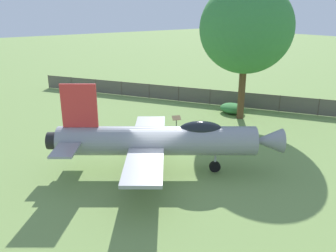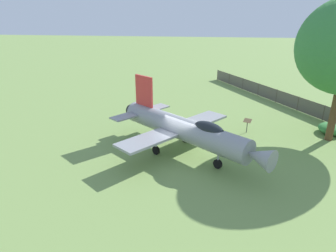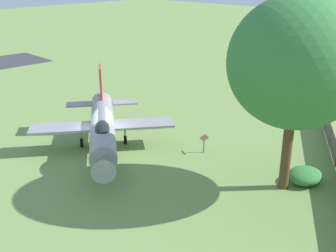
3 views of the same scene
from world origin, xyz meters
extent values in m
plane|color=#75934C|center=(0.00, 0.00, 0.00)|extent=(200.00, 200.00, 0.00)
cylinder|color=gray|center=(0.00, 0.00, 1.78)|extent=(7.51, 9.02, 1.52)
cone|color=gray|center=(3.53, 4.52, 1.78)|extent=(2.00, 2.05, 1.29)
cylinder|color=black|center=(-3.31, -4.24, 1.78)|extent=(1.09, 1.03, 0.91)
ellipsoid|color=black|center=(1.39, 1.78, 2.43)|extent=(2.06, 2.29, 0.84)
cube|color=red|center=(-2.40, -3.07, 3.67)|extent=(1.22, 1.50, 2.25)
cube|color=gray|center=(-2.45, 1.26, 1.59)|extent=(4.15, 3.78, 0.16)
cube|color=gray|center=(1.81, -2.07, 1.59)|extent=(4.15, 3.78, 0.16)
cube|color=gray|center=(-3.96, -2.38, 1.94)|extent=(2.10, 1.97, 0.10)
cube|color=gray|center=(-1.35, -4.42, 1.94)|extent=(2.10, 1.97, 0.10)
cylinder|color=#A5A8AD|center=(1.90, 2.43, 0.97)|extent=(0.12, 0.12, 1.33)
cylinder|color=black|center=(1.90, 2.43, 0.30)|extent=(0.51, 0.58, 0.60)
cylinder|color=#A5A8AD|center=(-1.78, 0.09, 0.97)|extent=(0.12, 0.12, 1.33)
cylinder|color=black|center=(-1.78, 0.09, 0.30)|extent=(0.51, 0.58, 0.60)
cylinder|color=#A5A8AD|center=(0.52, -1.71, 0.97)|extent=(0.12, 0.12, 1.33)
cylinder|color=black|center=(0.52, -1.71, 0.30)|extent=(0.51, 0.58, 0.60)
cylinder|color=brown|center=(-3.70, 10.90, 2.51)|extent=(0.53, 0.53, 5.03)
ellipsoid|color=#387F3D|center=(-3.70, 10.90, 6.92)|extent=(6.90, 6.83, 6.63)
cylinder|color=#4C4238|center=(-10.83, 10.43, 0.71)|extent=(0.08, 0.08, 1.42)
cylinder|color=#4C4238|center=(-13.47, 8.93, 0.71)|extent=(0.08, 0.08, 1.42)
cylinder|color=#4C4238|center=(-16.11, 7.42, 0.71)|extent=(0.08, 0.08, 1.42)
cylinder|color=#4C4238|center=(-18.76, 5.91, 0.71)|extent=(0.08, 0.08, 1.42)
cylinder|color=#4C4238|center=(-21.40, 4.40, 0.71)|extent=(0.08, 0.08, 1.42)
cylinder|color=#4C4238|center=(-24.04, 2.89, 0.71)|extent=(0.08, 0.08, 1.42)
ellipsoid|color=#387F3D|center=(-5.06, 11.49, 0.41)|extent=(2.17, 1.81, 0.81)
cylinder|color=#333333|center=(-4.34, 4.87, 0.45)|extent=(0.06, 0.06, 0.90)
cube|color=olive|center=(-4.34, 4.87, 1.02)|extent=(0.62, 0.71, 0.25)
camera|label=1|loc=(13.67, -9.94, 8.33)|focal=37.21mm
camera|label=2|loc=(18.40, 1.56, 9.15)|focal=31.59mm
camera|label=3|loc=(15.27, 20.08, 11.27)|focal=44.55mm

